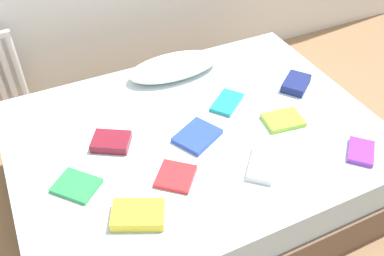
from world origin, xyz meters
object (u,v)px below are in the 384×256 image
Objects in this scene: textbook_purple at (361,152)px; textbook_teal at (227,102)px; bed at (196,163)px; textbook_red at (176,176)px; textbook_yellow at (138,215)px; textbook_green at (76,186)px; textbook_lime at (283,120)px; textbook_navy at (296,84)px; pillow at (174,67)px; textbook_white at (262,164)px; textbook_maroon at (111,142)px; textbook_blue at (197,136)px.

textbook_teal is (-0.42, 0.65, -0.00)m from textbook_purple.
textbook_red is at bearing -131.89° from bed.
bed is 11.50× the size of textbook_red.
textbook_purple is at bearing 19.49° from textbook_yellow.
textbook_teal is 1.10× the size of textbook_green.
textbook_yellow is 0.92m from textbook_teal.
textbook_teal is at bearing 134.38° from textbook_lime.
textbook_navy reaches higher than bed.
textbook_yellow reaches higher than textbook_red.
textbook_green is (-0.68, -0.12, 0.26)m from bed.
textbook_lime is (-0.22, 0.38, 0.00)m from textbook_purple.
textbook_yellow is 1.32× the size of textbook_red.
textbook_navy is (0.26, 0.24, 0.01)m from textbook_lime.
pillow is at bearing 87.91° from textbook_green.
textbook_white is (0.66, 0.03, -0.01)m from textbook_yellow.
textbook_green is at bearing 114.33° from textbook_white.
textbook_purple is 1.29m from textbook_maroon.
textbook_navy reaches higher than textbook_blue.
textbook_white is at bearing 30.90° from textbook_green.
textbook_green is 0.90m from textbook_white.
textbook_purple is 0.78× the size of textbook_white.
textbook_maroon reaches higher than textbook_blue.
textbook_purple is at bearing -61.79° from pillow.
textbook_yellow is at bearing -139.55° from bed.
textbook_green is (-1.37, 0.40, -0.00)m from textbook_purple.
pillow is 0.78m from textbook_lime.
pillow reaches higher than textbook_navy.
pillow is at bearing 106.10° from textbook_navy.
pillow is at bearing 45.67° from textbook_white.
textbook_lime is at bearing -174.92° from textbook_navy.
textbook_purple is 0.91× the size of textbook_green.
pillow reaches higher than textbook_maroon.
pillow is 0.76m from textbook_navy.
pillow is 2.60× the size of textbook_yellow.
pillow is 3.11× the size of textbook_maroon.
textbook_red is at bearing -113.15° from pillow.
textbook_red is at bearing 55.70° from textbook_yellow.
pillow is at bearing 17.45° from textbook_red.
pillow reaches higher than textbook_green.
textbook_maroon reaches higher than bed.
textbook_yellow reaches higher than textbook_white.
textbook_blue is 0.76m from textbook_navy.
pillow reaches higher than textbook_white.
pillow is at bearing 70.17° from textbook_maroon.
textbook_red is (-0.71, -0.12, -0.00)m from textbook_lime.
textbook_blue is (-0.13, -0.60, -0.04)m from pillow.
bed is at bearing 43.41° from textbook_blue.
textbook_white is (0.18, -0.38, 0.27)m from bed.
textbook_white is at bearing -176.54° from textbook_navy.
textbook_navy reaches higher than textbook_white.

